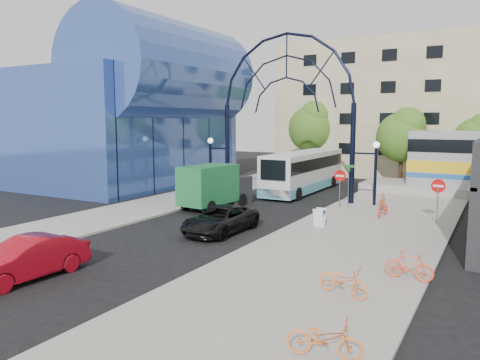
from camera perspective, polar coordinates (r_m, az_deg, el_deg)
The scene contains 22 objects.
ground at distance 23.28m, azimuth -8.81°, elevation -7.27°, with size 120.00×120.00×0.00m, color black.
sidewalk_east at distance 23.19m, azimuth 13.57°, elevation -7.29°, with size 8.00×56.00×0.12m, color gray.
plaza_west at distance 31.84m, azimuth -11.32°, elevation -3.28°, with size 5.00×50.00×0.12m, color gray.
gateway_arch at distance 34.73m, azimuth 5.67°, elevation 11.77°, with size 13.64×0.44×12.10m.
stop_sign at distance 31.28m, azimuth 12.09°, elevation 0.09°, with size 0.80×0.07×2.50m.
do_not_enter_sign at distance 28.07m, azimuth 22.99°, elevation -1.17°, with size 0.76×0.07×2.48m.
street_name_sign at distance 31.72m, azimuth 13.11°, elevation 0.41°, with size 0.70×0.70×2.80m.
sandwich_board at distance 25.59m, azimuth 9.66°, elevation -4.26°, with size 0.55×0.61×0.99m.
transit_hall at distance 43.90m, azimuth -12.58°, elevation 8.25°, with size 16.50×18.00×14.50m.
apartment_block at distance 53.98m, azimuth 16.78°, elevation 8.22°, with size 20.00×12.10×14.00m.
tree_north_a at distance 44.30m, azimuth 19.28°, elevation 5.30°, with size 4.48×4.48×7.00m.
tree_north_b at distance 50.83m, azimuth 8.92°, elevation 6.56°, with size 5.12×5.12×8.00m.
tree_north_c at distance 45.63m, azimuth 27.16°, elevation 4.54°, with size 4.16×4.16×6.50m.
city_bus at distance 38.67m, azimuth 7.81°, elevation 1.10°, with size 2.82×11.88×3.26m.
green_truck at distance 31.16m, azimuth -3.00°, elevation -0.79°, with size 2.64×5.92×2.91m.
black_suv at distance 24.39m, azimuth -2.39°, elevation -4.85°, with size 2.29×4.97×1.38m, color black.
red_sedan at distance 19.08m, azimuth -24.65°, elevation -8.74°, with size 1.62×4.65×1.53m, color maroon.
bike_near_a at distance 29.29m, azimuth 17.04°, elevation -3.33°, with size 0.62×1.77×0.93m, color red.
bike_near_b at distance 31.55m, azimuth 16.95°, elevation -2.43°, with size 0.52×1.83×1.10m, color #D4602A.
bike_far_a at distance 15.99m, azimuth 12.48°, elevation -11.89°, with size 0.65×1.85×0.97m, color orange.
bike_far_b at distance 18.09m, azimuth 19.92°, elevation -9.78°, with size 0.49×1.73×1.04m, color #F25230.
bike_far_c at distance 12.01m, azimuth 10.24°, elevation -18.49°, with size 0.65×1.87×0.98m, color orange.
Camera 1 is at (14.04, -17.64, 5.81)m, focal length 35.00 mm.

